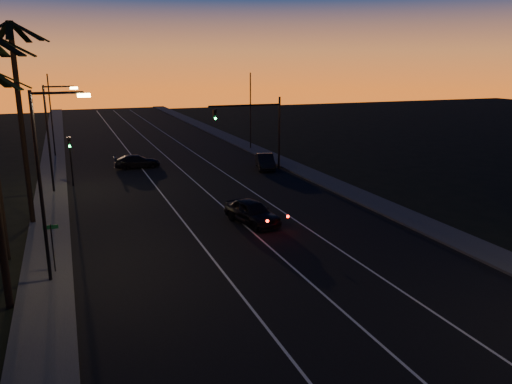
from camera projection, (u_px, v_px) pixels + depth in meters
name	position (u px, v px, depth m)	size (l,w,h in m)	color
road	(214.00, 205.00, 36.52)	(20.00, 170.00, 0.01)	black
sidewalk_left	(50.00, 221.00, 32.62)	(2.40, 170.00, 0.16)	#333331
sidewalk_right	(347.00, 191.00, 40.39)	(2.40, 170.00, 0.16)	#333331
lane_stripe_left	(174.00, 209.00, 35.48)	(0.12, 160.00, 0.01)	silver
lane_stripe_mid	(221.00, 204.00, 36.69)	(0.12, 160.00, 0.01)	silver
lane_stripe_right	(265.00, 200.00, 37.91)	(0.12, 160.00, 0.01)	silver
palm_far	(19.00, 105.00, 30.38)	(4.25, 4.16, 12.53)	black
streetlight_left_near	(46.00, 173.00, 22.44)	(2.55, 0.26, 9.00)	black
streetlight_left_far	(52.00, 130.00, 38.78)	(2.55, 0.26, 8.50)	black
street_sign	(52.00, 243.00, 24.23)	(0.70, 0.06, 2.60)	black
signal_mast	(256.00, 121.00, 46.82)	(7.10, 0.41, 7.00)	black
signal_post	(70.00, 152.00, 41.53)	(0.28, 0.37, 4.20)	black
far_pole_left	(51.00, 116.00, 54.17)	(0.14, 0.14, 9.00)	black
far_pole_right	(250.00, 112.00, 59.08)	(0.14, 0.14, 9.00)	black
lead_car	(252.00, 212.00, 32.19)	(2.96, 5.35, 1.55)	black
right_car	(265.00, 161.00, 48.82)	(2.66, 4.70, 1.47)	black
cross_car	(137.00, 161.00, 49.31)	(4.48, 1.82, 1.30)	black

